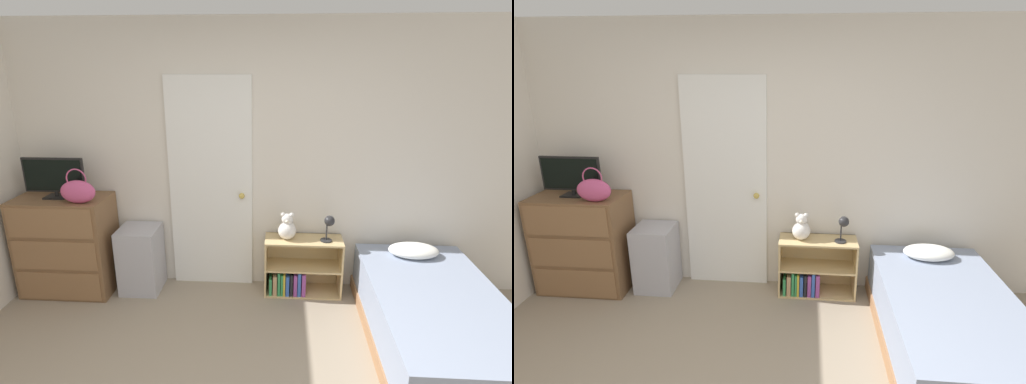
% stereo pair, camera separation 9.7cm
% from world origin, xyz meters
% --- Properties ---
extents(wall_back, '(10.00, 0.06, 2.55)m').
position_xyz_m(wall_back, '(0.00, 2.20, 1.27)').
color(wall_back, silver).
rests_on(wall_back, ground_plane).
extents(door_closed, '(0.79, 0.09, 2.06)m').
position_xyz_m(door_closed, '(-0.33, 2.14, 1.03)').
color(door_closed, white).
rests_on(door_closed, ground_plane).
extents(dresser, '(0.86, 0.48, 0.96)m').
position_xyz_m(dresser, '(-1.71, 1.91, 0.48)').
color(dresser, brown).
rests_on(dresser, ground_plane).
extents(tv, '(0.57, 0.16, 0.38)m').
position_xyz_m(tv, '(-1.74, 1.92, 1.16)').
color(tv, black).
rests_on(tv, dresser).
extents(handbag, '(0.31, 0.13, 0.32)m').
position_xyz_m(handbag, '(-1.46, 1.77, 1.07)').
color(handbag, '#C64C7F').
rests_on(handbag, dresser).
extents(storage_bin, '(0.37, 0.37, 0.65)m').
position_xyz_m(storage_bin, '(-1.01, 1.96, 0.32)').
color(storage_bin, '#ADADB7').
rests_on(storage_bin, ground_plane).
extents(bookshelf, '(0.74, 0.29, 0.56)m').
position_xyz_m(bookshelf, '(0.51, 2.00, 0.22)').
color(bookshelf, tan).
rests_on(bookshelf, ground_plane).
extents(teddy_bear, '(0.17, 0.17, 0.26)m').
position_xyz_m(teddy_bear, '(0.41, 2.00, 0.68)').
color(teddy_bear, silver).
rests_on(teddy_bear, bookshelf).
extents(desk_lamp, '(0.12, 0.12, 0.26)m').
position_xyz_m(desk_lamp, '(0.79, 1.96, 0.74)').
color(desk_lamp, '#262628').
rests_on(desk_lamp, bookshelf).
extents(bed, '(0.99, 1.80, 0.59)m').
position_xyz_m(bed, '(1.56, 1.26, 0.24)').
color(bed, '#996B47').
rests_on(bed, ground_plane).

